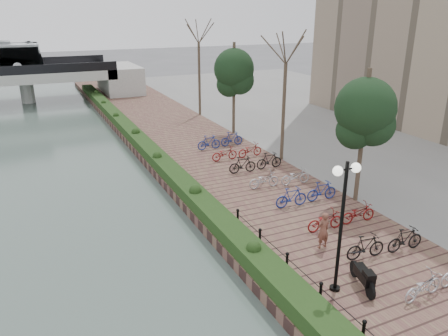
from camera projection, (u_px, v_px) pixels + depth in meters
promenade at (215, 164)px, 27.68m from camera, size 8.00×75.00×0.50m
inland_pavement at (403, 136)px, 33.98m from camera, size 24.00×75.00×0.50m
hedge at (151, 152)px, 28.29m from camera, size 1.10×56.00×0.60m
chain_fence at (340, 312)px, 13.22m from camera, size 0.10×14.10×0.70m
lamppost at (344, 200)px, 13.73m from camera, size 1.02×0.32×4.61m
motorcycle at (363, 274)px, 14.84m from camera, size 0.94×1.65×0.99m
pedestrian at (323, 230)px, 17.26m from camera, size 0.58×0.40×1.52m
bicycle_parking at (294, 187)px, 22.27m from camera, size 2.40×19.89×1.00m
street_trees at (316, 122)px, 23.98m from camera, size 3.20×37.12×6.80m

